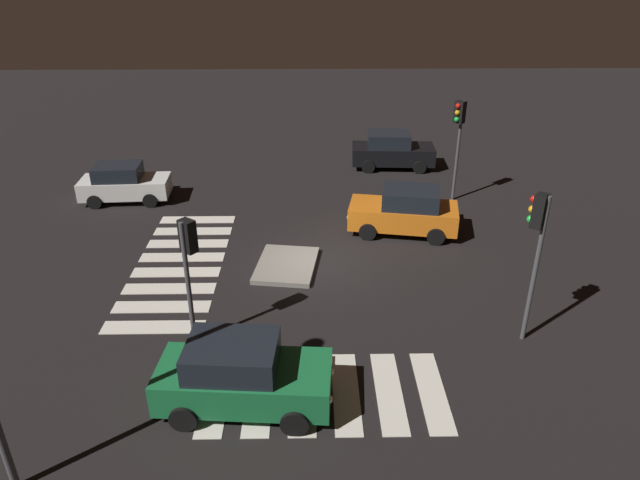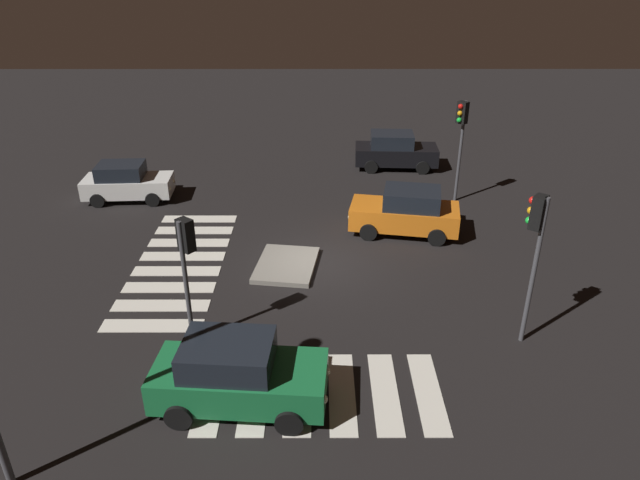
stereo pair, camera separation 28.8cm
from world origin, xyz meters
TOP-DOWN VIEW (x-y plane):
  - ground_plane at (0.00, 0.00)m, footprint 80.00×80.00m
  - traffic_island at (0.25, -1.25)m, footprint 3.09×2.49m
  - car_orange at (-2.67, 3.54)m, footprint 2.68×4.66m
  - car_green at (7.49, -2.11)m, footprint 2.35×4.56m
  - car_white at (-6.28, -9.05)m, footprint 2.09×4.16m
  - car_black at (-10.75, 4.05)m, footprint 2.26×4.50m
  - traffic_light_west at (-6.07, 6.28)m, footprint 0.54×0.54m
  - traffic_light_north at (4.67, 5.97)m, footprint 0.54×0.53m
  - traffic_light_east at (4.66, -3.76)m, footprint 0.53×0.54m
  - crosswalk_near at (0.00, -5.29)m, footprint 8.75×3.20m
  - crosswalk_side at (7.09, -0.00)m, footprint 3.20×6.45m

SIDE VIEW (x-z plane):
  - ground_plane at x=0.00m, z-range 0.00..0.00m
  - crosswalk_near at x=0.00m, z-range 0.00..0.02m
  - crosswalk_side at x=7.09m, z-range 0.00..0.02m
  - traffic_island at x=0.25m, z-range 0.00..0.18m
  - car_white at x=-6.28m, z-range -0.02..1.76m
  - car_black at x=-10.75m, z-range -0.02..1.90m
  - car_green at x=7.49m, z-range -0.02..1.92m
  - car_orange at x=-2.67m, z-range -0.02..1.92m
  - traffic_light_east at x=4.66m, z-range 1.03..4.99m
  - traffic_light_north at x=4.67m, z-range 1.20..5.86m
  - traffic_light_west at x=-6.07m, z-range 1.20..5.90m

